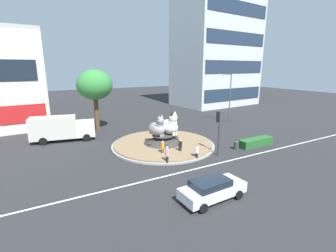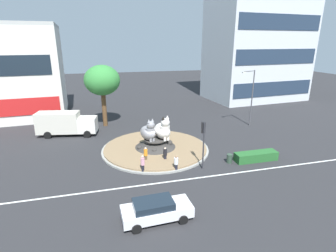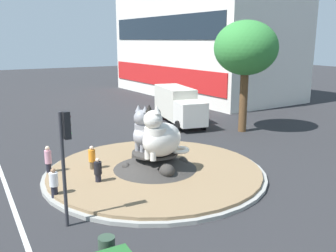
{
  "view_description": "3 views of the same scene",
  "coord_description": "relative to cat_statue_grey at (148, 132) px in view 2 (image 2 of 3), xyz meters",
  "views": [
    {
      "loc": [
        -12.29,
        -23.6,
        8.92
      ],
      "look_at": [
        2.12,
        2.67,
        1.5
      ],
      "focal_mm": 25.48,
      "sensor_mm": 36.0,
      "label": 1
    },
    {
      "loc": [
        -5.55,
        -26.94,
        11.62
      ],
      "look_at": [
        1.64,
        0.63,
        2.46
      ],
      "focal_mm": 28.15,
      "sensor_mm": 36.0,
      "label": 2
    },
    {
      "loc": [
        16.98,
        -8.79,
        7.2
      ],
      "look_at": [
        -0.77,
        1.24,
        2.4
      ],
      "focal_mm": 39.6,
      "sensor_mm": 36.0,
      "label": 3
    }
  ],
  "objects": [
    {
      "name": "lane_centreline",
      "position": [
        0.75,
        -7.28,
        -2.19
      ],
      "size": [
        112.0,
        0.2,
        0.01
      ],
      "primitive_type": "cube",
      "color": "silver",
      "rests_on": "ground"
    },
    {
      "name": "pedestrian_white_shirt",
      "position": [
        1.55,
        -5.52,
        -1.38
      ],
      "size": [
        0.4,
        0.4,
        1.57
      ],
      "rotation": [
        0.0,
        0.0,
        0.98
      ],
      "color": "black",
      "rests_on": "ground"
    },
    {
      "name": "broadleaf_tree_behind_island",
      "position": [
        -4.41,
        10.59,
        4.29
      ],
      "size": [
        4.88,
        4.88,
        8.63
      ],
      "color": "brown",
      "rests_on": "ground"
    },
    {
      "name": "clipped_hedge_strip",
      "position": [
        10.11,
        -5.33,
        -1.74
      ],
      "size": [
        4.47,
        1.2,
        0.9
      ],
      "primitive_type": "cube",
      "color": "#235B28",
      "rests_on": "ground"
    },
    {
      "name": "roundabout_island",
      "position": [
        0.76,
        0.05,
        -1.82
      ],
      "size": [
        11.94,
        11.94,
        1.28
      ],
      "color": "gray",
      "rests_on": "ground"
    },
    {
      "name": "cat_statue_white",
      "position": [
        1.61,
        -0.07,
        0.1
      ],
      "size": [
        2.21,
        3.1,
        2.77
      ],
      "rotation": [
        0.0,
        0.0,
        -1.25
      ],
      "color": "silver",
      "rests_on": "roundabout_island"
    },
    {
      "name": "litter_bin",
      "position": [
        7.24,
        -5.12,
        -1.74
      ],
      "size": [
        0.56,
        0.56,
        0.9
      ],
      "color": "#2D4233",
      "rests_on": "ground"
    },
    {
      "name": "pedestrian_orange_shirt",
      "position": [
        -0.87,
        -2.95,
        -1.34
      ],
      "size": [
        0.37,
        0.37,
        1.63
      ],
      "rotation": [
        0.0,
        0.0,
        5.98
      ],
      "color": "brown",
      "rests_on": "ground"
    },
    {
      "name": "pedestrian_pink_shirt",
      "position": [
        -1.52,
        -5.11,
        -1.25
      ],
      "size": [
        0.35,
        0.35,
        1.76
      ],
      "rotation": [
        0.0,
        0.0,
        4.77
      ],
      "color": "black",
      "rests_on": "ground"
    },
    {
      "name": "office_tower",
      "position": [
        26.83,
        22.57,
        12.75
      ],
      "size": [
        19.98,
        13.79,
        29.88
      ],
      "rotation": [
        0.0,
        0.0,
        0.09
      ],
      "color": "silver",
      "rests_on": "ground"
    },
    {
      "name": "pedestrian_black_shirt",
      "position": [
        1.06,
        -3.28,
        -1.39
      ],
      "size": [
        0.38,
        0.38,
        1.55
      ],
      "rotation": [
        0.0,
        0.0,
        0.36
      ],
      "color": "black",
      "rests_on": "ground"
    },
    {
      "name": "cat_statue_grey",
      "position": [
        0.0,
        0.0,
        0.0
      ],
      "size": [
        2.13,
        2.8,
        2.49
      ],
      "rotation": [
        0.0,
        0.0,
        -1.16
      ],
      "color": "gray",
      "rests_on": "roundabout_island"
    },
    {
      "name": "ground_plane",
      "position": [
        0.75,
        0.05,
        -2.19
      ],
      "size": [
        160.0,
        160.0,
        0.0
      ],
      "primitive_type": "plane",
      "color": "#28282B"
    },
    {
      "name": "streetlight_arm",
      "position": [
        15.7,
        5.46,
        2.38
      ],
      "size": [
        2.27,
        0.8,
        7.91
      ],
      "rotation": [
        0.0,
        0.0,
        3.44
      ],
      "color": "#4C4C51",
      "rests_on": "ground"
    },
    {
      "name": "delivery_box_truck",
      "position": [
        -9.42,
        7.63,
        -0.54
      ],
      "size": [
        7.65,
        3.5,
        3.09
      ],
      "rotation": [
        0.0,
        0.0,
        -0.18
      ],
      "color": "silver",
      "rests_on": "ground"
    },
    {
      "name": "traffic_light_mast",
      "position": [
        4.17,
        -5.52,
        1.03
      ],
      "size": [
        0.33,
        0.46,
        4.59
      ],
      "rotation": [
        0.0,
        0.0,
        1.55
      ],
      "color": "#2D2D33",
      "rests_on": "ground"
    },
    {
      "name": "sedan_on_far_lane",
      "position": [
        -1.75,
        -12.0,
        -1.38
      ],
      "size": [
        4.83,
        2.23,
        1.52
      ],
      "rotation": [
        0.0,
        0.0,
        0.04
      ],
      "color": "silver",
      "rests_on": "ground"
    }
  ]
}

